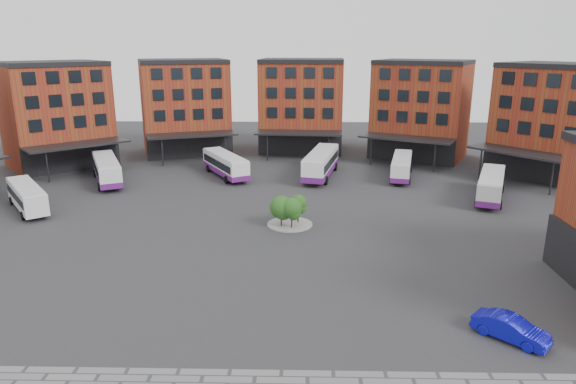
{
  "coord_description": "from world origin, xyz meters",
  "views": [
    {
      "loc": [
        2.89,
        -34.91,
        16.98
      ],
      "look_at": [
        1.88,
        9.69,
        4.0
      ],
      "focal_mm": 32.0,
      "sensor_mm": 36.0,
      "label": 1
    }
  ],
  "objects_px": {
    "bus_a": "(27,195)",
    "bus_e": "(402,166)",
    "blue_car": "(511,328)",
    "tree_island": "(289,209)",
    "bus_b": "(107,169)",
    "bus_f": "(491,185)",
    "bus_c": "(225,164)",
    "bus_d": "(321,163)"
  },
  "relations": [
    {
      "from": "bus_a",
      "to": "bus_e",
      "type": "xyz_separation_m",
      "value": [
        41.94,
        14.55,
        -0.1
      ]
    },
    {
      "from": "bus_a",
      "to": "blue_car",
      "type": "bearing_deg",
      "value": -67.79
    },
    {
      "from": "tree_island",
      "to": "bus_b",
      "type": "relative_size",
      "value": 0.39
    },
    {
      "from": "bus_b",
      "to": "bus_f",
      "type": "xyz_separation_m",
      "value": [
        45.75,
        -6.25,
        -0.08
      ]
    },
    {
      "from": "bus_e",
      "to": "blue_car",
      "type": "bearing_deg",
      "value": -77.96
    },
    {
      "from": "bus_a",
      "to": "bus_b",
      "type": "bearing_deg",
      "value": 30.88
    },
    {
      "from": "bus_f",
      "to": "tree_island",
      "type": "bearing_deg",
      "value": -134.88
    },
    {
      "from": "tree_island",
      "to": "bus_b",
      "type": "bearing_deg",
      "value": 145.98
    },
    {
      "from": "bus_a",
      "to": "tree_island",
      "type": "bearing_deg",
      "value": -47.05
    },
    {
      "from": "bus_c",
      "to": "blue_car",
      "type": "xyz_separation_m",
      "value": [
        22.34,
        -38.4,
        -0.91
      ]
    },
    {
      "from": "bus_d",
      "to": "bus_b",
      "type": "bearing_deg",
      "value": -159.76
    },
    {
      "from": "bus_f",
      "to": "blue_car",
      "type": "relative_size",
      "value": 2.46
    },
    {
      "from": "bus_e",
      "to": "tree_island",
      "type": "bearing_deg",
      "value": -113.82
    },
    {
      "from": "bus_b",
      "to": "bus_e",
      "type": "xyz_separation_m",
      "value": [
        37.57,
        3.31,
        -0.17
      ]
    },
    {
      "from": "bus_a",
      "to": "bus_d",
      "type": "distance_m",
      "value": 34.77
    },
    {
      "from": "bus_e",
      "to": "bus_b",
      "type": "bearing_deg",
      "value": -161.8
    },
    {
      "from": "bus_f",
      "to": "bus_e",
      "type": "bearing_deg",
      "value": 152.85
    },
    {
      "from": "tree_island",
      "to": "bus_b",
      "type": "xyz_separation_m",
      "value": [
        -23.26,
        15.7,
        -0.06
      ]
    },
    {
      "from": "bus_a",
      "to": "bus_c",
      "type": "bearing_deg",
      "value": 0.09
    },
    {
      "from": "bus_b",
      "to": "bus_d",
      "type": "bearing_deg",
      "value": -17.57
    },
    {
      "from": "bus_f",
      "to": "bus_b",
      "type": "bearing_deg",
      "value": -165.45
    },
    {
      "from": "bus_c",
      "to": "bus_f",
      "type": "xyz_separation_m",
      "value": [
        31.27,
        -9.72,
        -0.01
      ]
    },
    {
      "from": "bus_e",
      "to": "bus_f",
      "type": "relative_size",
      "value": 0.95
    },
    {
      "from": "blue_car",
      "to": "bus_c",
      "type": "bearing_deg",
      "value": 72.73
    },
    {
      "from": "bus_e",
      "to": "blue_car",
      "type": "relative_size",
      "value": 2.35
    },
    {
      "from": "bus_b",
      "to": "bus_e",
      "type": "height_order",
      "value": "bus_b"
    },
    {
      "from": "tree_island",
      "to": "bus_a",
      "type": "distance_m",
      "value": 27.98
    },
    {
      "from": "bus_d",
      "to": "bus_f",
      "type": "bearing_deg",
      "value": -15.23
    },
    {
      "from": "bus_b",
      "to": "bus_d",
      "type": "xyz_separation_m",
      "value": [
        27.07,
        3.62,
        0.14
      ]
    },
    {
      "from": "bus_d",
      "to": "blue_car",
      "type": "height_order",
      "value": "bus_d"
    },
    {
      "from": "bus_d",
      "to": "bus_f",
      "type": "xyz_separation_m",
      "value": [
        18.67,
        -9.87,
        -0.21
      ]
    },
    {
      "from": "tree_island",
      "to": "bus_c",
      "type": "distance_m",
      "value": 21.08
    },
    {
      "from": "bus_d",
      "to": "blue_car",
      "type": "relative_size",
      "value": 2.82
    },
    {
      "from": "bus_d",
      "to": "blue_car",
      "type": "distance_m",
      "value": 39.78
    },
    {
      "from": "bus_a",
      "to": "bus_e",
      "type": "bearing_deg",
      "value": -18.75
    },
    {
      "from": "tree_island",
      "to": "bus_f",
      "type": "bearing_deg",
      "value": 22.78
    },
    {
      "from": "bus_f",
      "to": "blue_car",
      "type": "height_order",
      "value": "bus_f"
    },
    {
      "from": "bus_e",
      "to": "blue_car",
      "type": "height_order",
      "value": "bus_e"
    },
    {
      "from": "bus_a",
      "to": "bus_f",
      "type": "relative_size",
      "value": 0.84
    },
    {
      "from": "blue_car",
      "to": "bus_d",
      "type": "bearing_deg",
      "value": 56.73
    },
    {
      "from": "bus_f",
      "to": "blue_car",
      "type": "distance_m",
      "value": 30.05
    },
    {
      "from": "bus_a",
      "to": "bus_b",
      "type": "distance_m",
      "value": 12.06
    }
  ]
}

